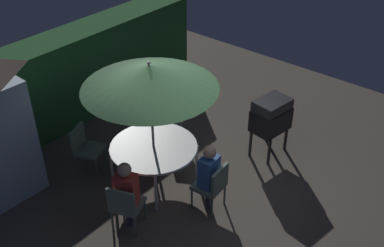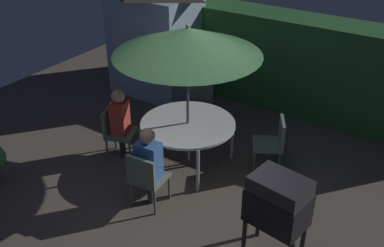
# 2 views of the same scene
# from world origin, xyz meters

# --- Properties ---
(ground_plane) EXTENTS (11.00, 11.00, 0.00)m
(ground_plane) POSITION_xyz_m (0.00, 0.00, 0.00)
(ground_plane) COLOR brown
(hedge_backdrop) EXTENTS (7.09, 0.89, 1.88)m
(hedge_backdrop) POSITION_xyz_m (0.00, 3.50, 0.94)
(hedge_backdrop) COLOR #28602D
(hedge_backdrop) RESTS_ON ground
(patio_table) EXTENTS (1.53, 1.53, 0.78)m
(patio_table) POSITION_xyz_m (-0.29, 0.58, 0.73)
(patio_table) COLOR white
(patio_table) RESTS_ON ground
(patio_umbrella) EXTENTS (2.23, 2.23, 2.41)m
(patio_umbrella) POSITION_xyz_m (-0.29, 0.58, 2.14)
(patio_umbrella) COLOR #4C4C51
(patio_umbrella) RESTS_ON ground
(bbq_grill) EXTENTS (0.77, 0.60, 1.20)m
(bbq_grill) POSITION_xyz_m (1.75, -0.53, 0.85)
(bbq_grill) COLOR black
(bbq_grill) RESTS_ON ground
(chair_near_shed) EXTENTS (0.60, 0.60, 0.90)m
(chair_near_shed) POSITION_xyz_m (-1.43, 0.12, 0.52)
(chair_near_shed) COLOR slate
(chair_near_shed) RESTS_ON ground
(chair_far_side) EXTENTS (0.50, 0.50, 0.90)m
(chair_far_side) POSITION_xyz_m (-0.18, -0.65, 0.52)
(chair_far_side) COLOR slate
(chair_far_side) RESTS_ON ground
(chair_toward_hedge) EXTENTS (0.63, 0.62, 0.90)m
(chair_toward_hedge) POSITION_xyz_m (0.92, 1.23, 0.52)
(chair_toward_hedge) COLOR slate
(chair_toward_hedge) RESTS_ON ground
(chair_toward_house) EXTENTS (0.61, 0.61, 0.90)m
(chair_toward_house) POSITION_xyz_m (-0.84, 1.81, 0.52)
(chair_toward_house) COLOR slate
(chair_toward_house) RESTS_ON ground
(person_in_red) EXTENTS (0.35, 0.41, 1.26)m
(person_in_red) POSITION_xyz_m (-1.35, 0.15, 0.78)
(person_in_red) COLOR #CC3D33
(person_in_red) RESTS_ON ground
(person_in_blue) EXTENTS (0.36, 0.27, 1.26)m
(person_in_blue) POSITION_xyz_m (-0.19, -0.56, 0.78)
(person_in_blue) COLOR #3866B2
(person_in_blue) RESTS_ON ground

